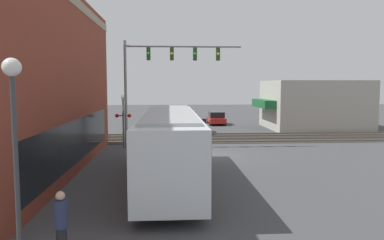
# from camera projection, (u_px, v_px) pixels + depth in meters

# --- Properties ---
(ground_plane) EXTENTS (120.00, 120.00, 0.00)m
(ground_plane) POSITION_uv_depth(u_px,v_px,m) (213.00, 156.00, 24.01)
(ground_plane) COLOR #424244
(shop_building) EXTENTS (8.02, 10.60, 4.95)m
(shop_building) POSITION_uv_depth(u_px,v_px,m) (313.00, 105.00, 38.81)
(shop_building) COLOR #B2ADA3
(shop_building) RESTS_ON ground
(city_bus) EXTENTS (12.33, 2.59, 3.31)m
(city_bus) POSITION_uv_depth(u_px,v_px,m) (169.00, 143.00, 17.42)
(city_bus) COLOR silver
(city_bus) RESTS_ON ground
(traffic_signal_gantry) EXTENTS (0.42, 8.46, 7.69)m
(traffic_signal_gantry) POSITION_uv_depth(u_px,v_px,m) (162.00, 67.00, 26.91)
(traffic_signal_gantry) COLOR gray
(traffic_signal_gantry) RESTS_ON ground
(crossing_signal) EXTENTS (1.41, 1.18, 3.81)m
(crossing_signal) POSITION_uv_depth(u_px,v_px,m) (123.00, 116.00, 27.19)
(crossing_signal) COLOR gray
(crossing_signal) RESTS_ON ground
(streetlamp) EXTENTS (0.44, 0.44, 5.19)m
(streetlamp) POSITION_uv_depth(u_px,v_px,m) (15.00, 147.00, 8.85)
(streetlamp) COLOR #38383A
(streetlamp) RESTS_ON ground
(rail_track_near) EXTENTS (2.60, 60.00, 0.15)m
(rail_track_near) POSITION_uv_depth(u_px,v_px,m) (204.00, 141.00, 29.97)
(rail_track_near) COLOR #332D28
(rail_track_near) RESTS_ON ground
(rail_track_far) EXTENTS (2.60, 60.00, 0.15)m
(rail_track_far) POSITION_uv_depth(u_px,v_px,m) (201.00, 136.00, 33.15)
(rail_track_far) COLOR #332D28
(rail_track_far) RESTS_ON ground
(parked_car_white) EXTENTS (4.60, 1.82, 1.44)m
(parked_car_white) POSITION_uv_depth(u_px,v_px,m) (196.00, 125.00, 35.57)
(parked_car_white) COLOR silver
(parked_car_white) RESTS_ON ground
(parked_car_red) EXTENTS (4.32, 1.82, 1.46)m
(parked_car_red) POSITION_uv_depth(u_px,v_px,m) (216.00, 118.00, 42.81)
(parked_car_red) COLOR #B21E19
(parked_car_red) RESTS_ON ground
(pedestrian_by_lamp) EXTENTS (0.34, 0.34, 1.84)m
(pedestrian_by_lamp) POSITION_uv_depth(u_px,v_px,m) (61.00, 225.00, 9.66)
(pedestrian_by_lamp) COLOR black
(pedestrian_by_lamp) RESTS_ON ground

